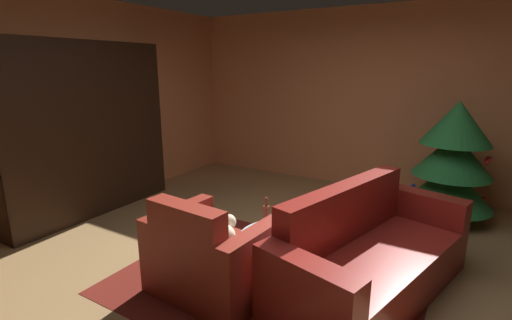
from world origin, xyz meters
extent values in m
plane|color=#9C7648|center=(0.00, 0.00, 0.00)|extent=(7.46, 7.46, 0.00)
cube|color=#D38050|center=(0.00, 2.92, 1.35)|extent=(6.34, 0.06, 2.69)
cube|color=#D38050|center=(-3.14, 0.00, 1.35)|extent=(0.06, 5.89, 2.69)
cube|color=maroon|center=(-0.19, -0.19, 0.00)|extent=(2.52, 1.96, 0.01)
cube|color=black|center=(-2.75, 0.07, 1.07)|extent=(0.03, 2.19, 2.14)
cube|color=black|center=(-2.91, 1.15, 1.07)|extent=(0.36, 0.02, 2.14)
cube|color=black|center=(-2.91, 0.07, 0.01)|extent=(0.33, 2.14, 0.03)
cube|color=black|center=(-2.91, 0.07, 0.44)|extent=(0.33, 2.14, 0.03)
cube|color=black|center=(-2.91, 0.07, 0.86)|extent=(0.33, 2.14, 0.02)
cube|color=black|center=(-2.91, 0.07, 1.28)|extent=(0.33, 2.14, 0.02)
cube|color=black|center=(-2.91, 0.07, 1.70)|extent=(0.33, 2.14, 0.02)
cube|color=black|center=(-2.91, 0.07, 2.13)|extent=(0.33, 2.14, 0.03)
cube|color=black|center=(-3.05, 0.07, 0.79)|extent=(0.05, 1.08, 0.68)
cube|color=black|center=(-3.02, 0.07, 0.79)|extent=(0.03, 1.11, 0.71)
cube|color=orange|center=(-2.97, 1.10, 0.17)|extent=(0.22, 0.04, 0.29)
cube|color=navy|center=(-2.98, 1.06, 0.18)|extent=(0.21, 0.03, 0.32)
cube|color=#503731|center=(-2.98, 1.03, 0.16)|extent=(0.21, 0.04, 0.28)
cube|color=#4D3B23|center=(-2.96, 0.98, 0.14)|extent=(0.25, 0.03, 0.23)
cube|color=#80469D|center=(-2.98, 0.94, 0.15)|extent=(0.20, 0.04, 0.24)
cube|color=#A7AF90|center=(-2.99, 0.89, 0.17)|extent=(0.17, 0.05, 0.28)
cube|color=gold|center=(-2.98, 0.85, 0.17)|extent=(0.20, 0.03, 0.29)
cube|color=#ACAC84|center=(-2.99, 0.82, 0.16)|extent=(0.17, 0.03, 0.27)
cube|color=#924097|center=(-3.00, 0.78, 0.18)|extent=(0.16, 0.04, 0.31)
cube|color=#B13524|center=(-2.97, 1.09, 1.41)|extent=(0.22, 0.03, 0.22)
cube|color=#50282F|center=(-2.99, 1.04, 1.41)|extent=(0.18, 0.05, 0.24)
cube|color=#0C7396|center=(-2.96, 0.98, 1.45)|extent=(0.23, 0.05, 0.31)
cube|color=#286A85|center=(-2.97, 0.94, 1.44)|extent=(0.23, 0.03, 0.30)
cube|color=#277532|center=(-3.00, 0.89, 1.41)|extent=(0.17, 0.05, 0.24)
cube|color=gold|center=(-3.00, 0.85, 1.46)|extent=(0.17, 0.04, 0.33)
cube|color=#945296|center=(-2.96, 0.81, 1.46)|extent=(0.24, 0.04, 0.34)
cube|color=#258B32|center=(-3.00, 1.10, 1.84)|extent=(0.16, 0.04, 0.24)
cube|color=navy|center=(-2.96, 1.05, 1.86)|extent=(0.24, 0.05, 0.29)
cube|color=teal|center=(-2.96, 1.00, 1.85)|extent=(0.25, 0.04, 0.27)
cube|color=#233D9B|center=(-2.95, 0.94, 1.87)|extent=(0.26, 0.05, 0.30)
cube|color=#196D8B|center=(-2.99, 0.89, 1.86)|extent=(0.18, 0.04, 0.29)
cube|color=teal|center=(-3.00, 0.84, 1.86)|extent=(0.16, 0.04, 0.28)
cube|color=teal|center=(-2.97, 0.79, 1.89)|extent=(0.22, 0.05, 0.35)
cube|color=gold|center=(-3.00, 0.74, 1.88)|extent=(0.17, 0.05, 0.32)
cube|color=maroon|center=(-0.52, -0.51, 0.20)|extent=(0.74, 0.82, 0.39)
cube|color=maroon|center=(-0.54, -0.81, 0.62)|extent=(0.69, 0.22, 0.46)
cube|color=maroon|center=(-0.11, -0.55, 0.32)|extent=(0.20, 0.78, 0.65)
cube|color=maroon|center=(-0.93, -0.48, 0.32)|extent=(0.20, 0.78, 0.65)
ellipsoid|color=beige|center=(-0.50, -0.44, 0.48)|extent=(0.29, 0.20, 0.18)
sphere|color=beige|center=(-0.51, -0.31, 0.54)|extent=(0.13, 0.13, 0.13)
cube|color=maroon|center=(0.65, 0.08, 0.20)|extent=(1.18, 1.77, 0.40)
cube|color=maroon|center=(0.36, 0.16, 0.64)|extent=(0.59, 1.61, 0.49)
cube|color=maroon|center=(0.42, -0.79, 0.33)|extent=(0.81, 0.39, 0.67)
cube|color=maroon|center=(0.89, 0.96, 0.33)|extent=(0.81, 0.39, 0.67)
cylinder|color=black|center=(0.15, -0.10, 0.20)|extent=(0.04, 0.04, 0.41)
cylinder|color=black|center=(-0.18, 0.06, 0.20)|extent=(0.04, 0.04, 0.41)
cylinder|color=black|center=(-0.17, -0.31, 0.20)|extent=(0.04, 0.04, 0.41)
cylinder|color=silver|center=(-0.06, -0.12, 0.42)|extent=(0.79, 0.79, 0.02)
cube|color=#B9301D|center=(-0.07, -0.17, 0.43)|extent=(0.23, 0.15, 0.02)
cube|color=#E4B74C|center=(-0.07, -0.17, 0.45)|extent=(0.16, 0.14, 0.02)
cube|color=#29558F|center=(-0.07, -0.18, 0.47)|extent=(0.22, 0.19, 0.03)
cube|color=gold|center=(-0.07, -0.18, 0.50)|extent=(0.15, 0.17, 0.02)
cube|color=gray|center=(-0.07, -0.18, 0.52)|extent=(0.20, 0.13, 0.02)
cylinder|color=brown|center=(-0.27, -0.07, 0.54)|extent=(0.06, 0.06, 0.22)
cylinder|color=brown|center=(-0.27, -0.07, 0.69)|extent=(0.02, 0.02, 0.08)
cylinder|color=brown|center=(1.03, 2.17, 0.09)|extent=(0.08, 0.08, 0.17)
cone|color=#236F32|center=(1.03, 2.17, 0.43)|extent=(1.01, 1.01, 0.51)
cone|color=#236F32|center=(1.03, 2.17, 0.81)|extent=(0.90, 0.90, 0.51)
cone|color=#236F32|center=(1.03, 2.17, 1.20)|extent=(0.79, 0.79, 0.51)
sphere|color=blue|center=(0.63, 2.21, 0.34)|extent=(0.05, 0.05, 0.05)
sphere|color=red|center=(1.38, 2.06, 0.79)|extent=(0.06, 0.06, 0.06)
sphere|color=red|center=(1.40, 2.15, 0.81)|extent=(0.08, 0.08, 0.08)
sphere|color=yellow|center=(0.78, 2.49, 0.31)|extent=(0.05, 0.05, 0.05)
sphere|color=yellow|center=(0.97, 2.57, 0.32)|extent=(0.05, 0.05, 0.05)
sphere|color=yellow|center=(1.27, 2.44, 0.69)|extent=(0.06, 0.06, 0.06)
sphere|color=red|center=(1.42, 2.31, 0.29)|extent=(0.05, 0.05, 0.05)
camera|label=1|loc=(1.21, -2.74, 1.84)|focal=25.99mm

